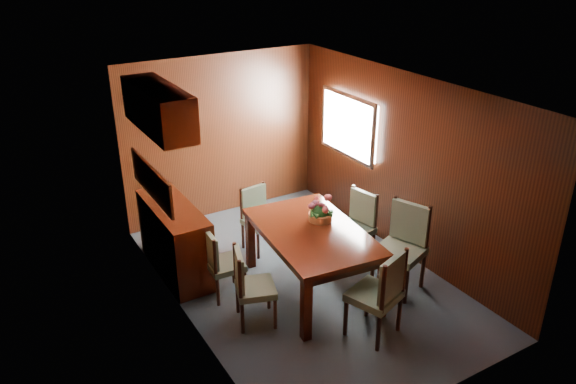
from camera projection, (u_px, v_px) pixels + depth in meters
ground at (303, 279)px, 6.94m from camera, size 4.50×4.50×0.00m
room_shell at (282, 149)px, 6.47m from camera, size 3.06×4.52×2.41m
sideboard at (175, 239)px, 6.95m from camera, size 0.48×1.40×0.90m
dining_table at (312, 239)px, 6.47m from camera, size 1.24×1.82×0.80m
chair_left_near at (249, 283)px, 5.99m from camera, size 0.52×0.53×0.90m
chair_left_far at (219, 260)px, 6.45m from camera, size 0.41×0.43×0.86m
chair_right_near at (403, 242)px, 6.59m from camera, size 0.64×0.65×1.08m
chair_right_far at (357, 222)px, 7.21m from camera, size 0.51×0.52×0.94m
chair_head at (381, 291)px, 5.74m from camera, size 0.61×0.60×1.02m
chair_foot at (258, 215)px, 7.47m from camera, size 0.47×0.46×0.88m
flower_centerpiece at (320, 209)px, 6.59m from camera, size 0.30×0.30×0.30m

